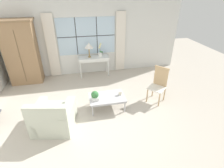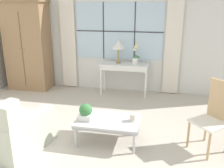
# 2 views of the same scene
# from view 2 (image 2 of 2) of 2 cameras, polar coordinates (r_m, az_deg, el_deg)

# --- Properties ---
(ground_plane) EXTENTS (14.00, 14.00, 0.00)m
(ground_plane) POSITION_cam_2_polar(r_m,az_deg,el_deg) (3.76, -6.89, -16.18)
(ground_plane) COLOR #BCB2A3
(wall_back_windowed) EXTENTS (7.20, 0.14, 2.80)m
(wall_back_windowed) POSITION_cam_2_polar(r_m,az_deg,el_deg) (6.09, 1.65, 11.30)
(wall_back_windowed) COLOR silver
(wall_back_windowed) RESTS_ON ground_plane
(armoire) EXTENTS (1.11, 0.60, 2.17)m
(armoire) POSITION_cam_2_polar(r_m,az_deg,el_deg) (6.57, -18.70, 8.31)
(armoire) COLOR #93704C
(armoire) RESTS_ON ground_plane
(console_table) EXTENTS (1.13, 0.45, 0.75)m
(console_table) POSITION_cam_2_polar(r_m,az_deg,el_deg) (5.89, 2.84, 3.83)
(console_table) COLOR white
(console_table) RESTS_ON ground_plane
(table_lamp) EXTENTS (0.32, 0.32, 0.54)m
(table_lamp) POSITION_cam_2_polar(r_m,az_deg,el_deg) (5.83, 1.47, 8.94)
(table_lamp) COLOR #9E7F47
(table_lamp) RESTS_ON console_table
(potted_orchid) EXTENTS (0.17, 0.13, 0.51)m
(potted_orchid) POSITION_cam_2_polar(r_m,az_deg,el_deg) (5.80, 5.37, 6.28)
(potted_orchid) COLOR white
(potted_orchid) RESTS_ON console_table
(armchair_upholstered) EXTENTS (1.09, 1.12, 0.88)m
(armchair_upholstered) POSITION_cam_2_polar(r_m,az_deg,el_deg) (4.10, -22.22, -9.83)
(armchair_upholstered) COLOR beige
(armchair_upholstered) RESTS_ON ground_plane
(side_chair_wooden) EXTENTS (0.62, 0.62, 1.05)m
(side_chair_wooden) POSITION_cam_2_polar(r_m,az_deg,el_deg) (3.95, 22.50, -6.11)
(side_chair_wooden) COLOR white
(side_chair_wooden) RESTS_ON ground_plane
(coffee_table) EXTENTS (0.99, 0.65, 0.38)m
(coffee_table) POSITION_cam_2_polar(r_m,az_deg,el_deg) (3.95, -0.87, -8.56)
(coffee_table) COLOR #BCBCC1
(coffee_table) RESTS_ON ground_plane
(potted_plant_small) EXTENTS (0.20, 0.20, 0.26)m
(potted_plant_small) POSITION_cam_2_polar(r_m,az_deg,el_deg) (3.89, -6.03, -6.34)
(potted_plant_small) COLOR white
(potted_plant_small) RESTS_ON coffee_table
(pillar_candle) EXTENTS (0.12, 0.12, 0.12)m
(pillar_candle) POSITION_cam_2_polar(r_m,az_deg,el_deg) (3.86, 4.77, -7.70)
(pillar_candle) COLOR silver
(pillar_candle) RESTS_ON coffee_table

